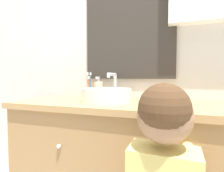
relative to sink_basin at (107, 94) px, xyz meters
The scene contains 5 objects.
wall_back 0.58m from the sink_basin, 61.39° to the left, with size 3.20×0.18×2.50m.
vanity_counter 0.46m from the sink_basin, ahead, with size 1.44×0.56×0.78m.
sink_basin is the anchor object (origin of this frame).
toothbrush_holder 0.31m from the sink_basin, 137.79° to the left, with size 0.06×0.06×0.19m.
soap_dispenser 0.23m from the sink_basin, 126.59° to the left, with size 0.06×0.06×0.16m.
Camera 1 is at (0.25, -0.74, 0.94)m, focal length 28.00 mm.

